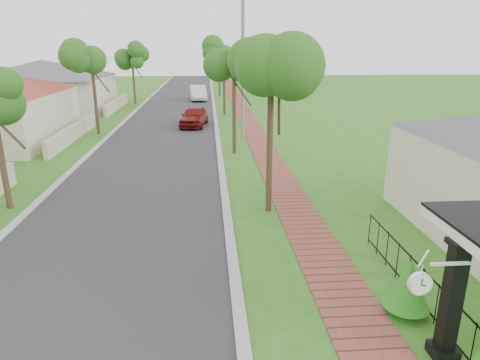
{
  "coord_description": "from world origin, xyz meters",
  "views": [
    {
      "loc": [
        0.04,
        -7.68,
        5.88
      ],
      "look_at": [
        1.08,
        6.1,
        1.5
      ],
      "focal_mm": 32.0,
      "sensor_mm": 36.0,
      "label": 1
    }
  ],
  "objects_px": {
    "near_tree": "(271,78)",
    "station_clock": "(422,282)",
    "parked_car_red": "(194,117)",
    "parked_car_white": "(198,93)",
    "porch_post": "(450,307)",
    "utility_pole": "(243,66)"
  },
  "relations": [
    {
      "from": "near_tree",
      "to": "parked_car_white",
      "type": "bearing_deg",
      "value": 95.46
    },
    {
      "from": "parked_car_red",
      "to": "parked_car_white",
      "type": "distance_m",
      "value": 15.94
    },
    {
      "from": "parked_car_red",
      "to": "utility_pole",
      "type": "height_order",
      "value": "utility_pole"
    },
    {
      "from": "parked_car_white",
      "to": "station_clock",
      "type": "bearing_deg",
      "value": -88.14
    },
    {
      "from": "utility_pole",
      "to": "parked_car_red",
      "type": "bearing_deg",
      "value": 126.06
    },
    {
      "from": "porch_post",
      "to": "utility_pole",
      "type": "height_order",
      "value": "utility_pole"
    },
    {
      "from": "near_tree",
      "to": "utility_pole",
      "type": "distance_m",
      "value": 13.0
    },
    {
      "from": "utility_pole",
      "to": "station_clock",
      "type": "relative_size",
      "value": 8.53
    },
    {
      "from": "parked_car_red",
      "to": "station_clock",
      "type": "height_order",
      "value": "station_clock"
    },
    {
      "from": "parked_car_red",
      "to": "utility_pole",
      "type": "distance_m",
      "value": 6.8
    },
    {
      "from": "porch_post",
      "to": "near_tree",
      "type": "relative_size",
      "value": 0.42
    },
    {
      "from": "porch_post",
      "to": "station_clock",
      "type": "bearing_deg",
      "value": -155.09
    },
    {
      "from": "parked_car_white",
      "to": "utility_pole",
      "type": "height_order",
      "value": "utility_pole"
    },
    {
      "from": "porch_post",
      "to": "parked_car_red",
      "type": "bearing_deg",
      "value": 102.26
    },
    {
      "from": "near_tree",
      "to": "station_clock",
      "type": "relative_size",
      "value": 5.67
    },
    {
      "from": "parked_car_white",
      "to": "station_clock",
      "type": "xyz_separation_m",
      "value": [
        4.69,
        -41.87,
        1.15
      ]
    },
    {
      "from": "parked_car_white",
      "to": "near_tree",
      "type": "bearing_deg",
      "value": -89.06
    },
    {
      "from": "porch_post",
      "to": "parked_car_white",
      "type": "distance_m",
      "value": 41.84
    },
    {
      "from": "parked_car_white",
      "to": "near_tree",
      "type": "height_order",
      "value": "near_tree"
    },
    {
      "from": "near_tree",
      "to": "utility_pole",
      "type": "bearing_deg",
      "value": 89.56
    },
    {
      "from": "porch_post",
      "to": "parked_car_red",
      "type": "xyz_separation_m",
      "value": [
        -5.55,
        25.53,
        -0.38
      ]
    },
    {
      "from": "near_tree",
      "to": "station_clock",
      "type": "bearing_deg",
      "value": -79.95
    }
  ]
}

